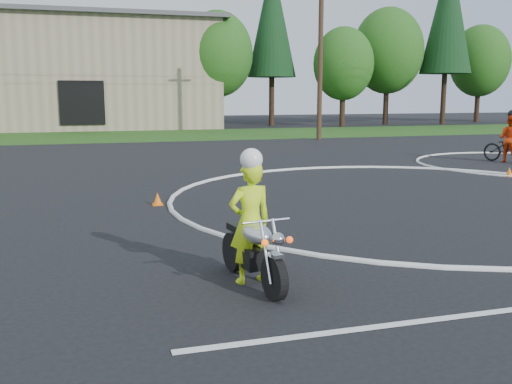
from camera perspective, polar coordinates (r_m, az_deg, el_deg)
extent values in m
plane|color=black|center=(12.40, 22.49, -2.95)|extent=(120.00, 120.00, 0.00)
cube|color=#1E4714|center=(37.27, -4.46, 5.78)|extent=(120.00, 10.00, 0.02)
torus|color=silver|center=(14.80, 15.24, -0.55)|extent=(12.12, 12.12, 0.12)
cube|color=silver|center=(7.59, 23.65, -10.81)|extent=(8.00, 0.12, 0.01)
cylinder|color=black|center=(7.24, 1.85, -8.60)|extent=(0.20, 0.58, 0.57)
cylinder|color=black|center=(8.40, -2.31, -6.00)|extent=(0.20, 0.58, 0.57)
cube|color=black|center=(7.83, -0.54, -6.45)|extent=(0.34, 0.56, 0.29)
ellipsoid|color=silver|center=(7.57, 0.06, -4.18)|extent=(0.43, 0.66, 0.27)
cube|color=black|center=(8.00, -1.40, -3.70)|extent=(0.33, 0.60, 0.10)
cylinder|color=white|center=(7.18, 0.97, -5.99)|extent=(0.09, 0.35, 0.77)
cylinder|color=silver|center=(7.25, 2.19, -5.83)|extent=(0.09, 0.35, 0.77)
cube|color=silver|center=(7.14, 1.93, -6.32)|extent=(0.16, 0.23, 0.05)
cylinder|color=silver|center=(7.27, 1.02, -2.92)|extent=(0.67, 0.14, 0.03)
sphere|color=silver|center=(7.01, 2.22, -4.75)|extent=(0.17, 0.17, 0.17)
sphere|color=#FF510C|center=(6.96, 0.89, -5.09)|extent=(0.09, 0.09, 0.09)
sphere|color=#FF470C|center=(7.12, 3.39, -4.79)|extent=(0.09, 0.09, 0.09)
cylinder|color=white|center=(8.25, -0.68, -6.29)|extent=(0.19, 0.77, 0.08)
imported|color=#CCF71A|center=(7.77, -0.60, -3.06)|extent=(0.67, 0.49, 1.69)
sphere|color=white|center=(7.58, -0.47, 3.27)|extent=(0.30, 0.30, 0.30)
imported|color=black|center=(23.78, 24.02, 4.02)|extent=(1.47, 2.19, 1.09)
imported|color=red|center=(23.75, 24.08, 4.89)|extent=(0.97, 1.08, 1.81)
sphere|color=black|center=(23.71, 24.24, 7.13)|extent=(0.31, 0.31, 0.31)
cone|color=orange|center=(13.55, -9.83, -0.67)|extent=(0.22, 0.22, 0.30)
cube|color=orange|center=(13.57, -9.81, -1.23)|extent=(0.24, 0.24, 0.03)
cone|color=orange|center=(19.70, 23.99, 1.85)|extent=(0.22, 0.22, 0.30)
cube|color=orange|center=(19.72, 23.96, 1.47)|extent=(0.24, 0.24, 0.03)
cube|color=black|center=(41.29, -17.00, 8.54)|extent=(3.00, 0.16, 3.00)
cylinder|color=#382619|center=(44.46, -3.83, 8.50)|extent=(0.44, 0.44, 3.24)
ellipsoid|color=#1E5116|center=(44.55, -3.89, 13.60)|extent=(5.40, 5.40, 6.48)
cylinder|color=#382619|center=(47.71, 1.57, 9.03)|extent=(0.44, 0.44, 3.96)
cone|color=black|center=(48.09, 1.61, 16.99)|extent=(3.96, 3.96, 9.35)
cylinder|color=#382619|center=(46.75, 8.62, 8.25)|extent=(0.44, 0.44, 2.88)
ellipsoid|color=#1E5116|center=(46.80, 8.74, 12.56)|extent=(4.80, 4.80, 5.76)
cylinder|color=#382619|center=(50.80, 12.85, 8.64)|extent=(0.44, 0.44, 3.60)
ellipsoid|color=#1E5116|center=(50.92, 13.04, 13.59)|extent=(6.00, 6.00, 7.20)
cylinder|color=#382619|center=(52.57, 18.22, 8.82)|extent=(0.44, 0.44, 4.32)
cone|color=black|center=(53.02, 18.66, 16.68)|extent=(4.32, 4.32, 10.20)
cylinder|color=#382619|center=(57.13, 21.23, 8.14)|extent=(0.44, 0.44, 3.24)
ellipsoid|color=#1E5116|center=(57.21, 21.48, 12.10)|extent=(5.40, 5.40, 6.48)
cylinder|color=#382619|center=(44.76, -9.17, 8.18)|extent=(0.44, 0.44, 2.88)
ellipsoid|color=#1E5116|center=(44.81, -9.29, 12.68)|extent=(4.80, 4.80, 5.76)
cylinder|color=#473321|center=(33.02, 6.46, 13.91)|extent=(0.28, 0.28, 10.00)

